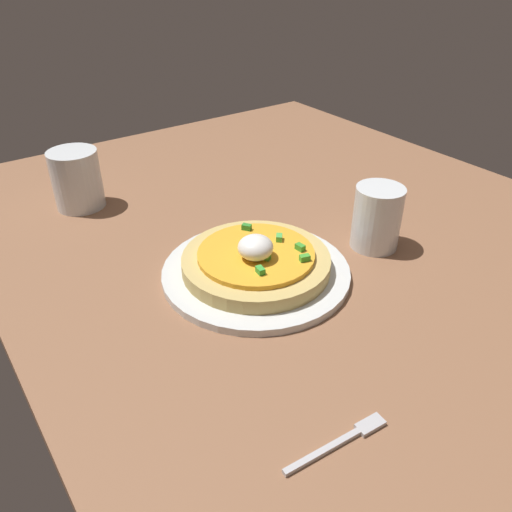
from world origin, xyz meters
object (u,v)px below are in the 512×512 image
(cup_far, at_px, (77,182))
(fork, at_px, (344,439))
(plate, at_px, (256,272))
(cup_near, at_px, (377,219))
(pizza, at_px, (256,260))

(cup_far, bearing_deg, fork, 2.76)
(plate, bearing_deg, fork, -18.94)
(cup_near, bearing_deg, plate, -101.62)
(plate, bearing_deg, cup_far, -160.71)
(plate, relative_size, pizza, 1.27)
(cup_far, distance_m, fork, 0.60)
(pizza, height_order, fork, pizza)
(plate, relative_size, cup_near, 2.72)
(cup_near, distance_m, fork, 0.36)
(pizza, bearing_deg, plate, 150.03)
(cup_near, bearing_deg, pizza, -101.36)
(cup_near, bearing_deg, fork, -50.98)
(pizza, distance_m, cup_near, 0.19)
(cup_far, height_order, fork, cup_far)
(cup_far, xyz_separation_m, fork, (0.60, 0.03, -0.04))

